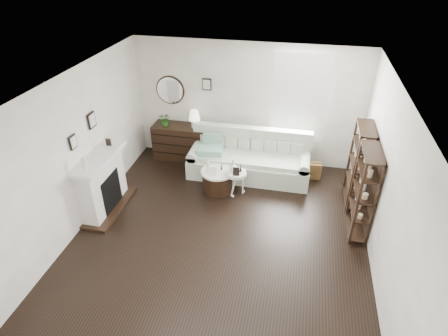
% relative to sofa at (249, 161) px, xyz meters
% --- Properties ---
extents(room, '(5.50, 5.50, 5.50)m').
position_rel_sofa_xyz_m(room, '(0.55, 0.62, 1.27)').
color(room, black).
rests_on(room, ground).
extents(fireplace, '(0.50, 1.40, 1.84)m').
position_rel_sofa_xyz_m(fireplace, '(-2.50, -1.78, 0.21)').
color(fireplace, silver).
rests_on(fireplace, ground).
extents(shelf_unit_far, '(0.30, 0.80, 1.60)m').
position_rel_sofa_xyz_m(shelf_unit_far, '(2.15, -0.53, 0.47)').
color(shelf_unit_far, black).
rests_on(shelf_unit_far, ground).
extents(shelf_unit_near, '(0.30, 0.80, 1.60)m').
position_rel_sofa_xyz_m(shelf_unit_near, '(2.15, -1.43, 0.47)').
color(shelf_unit_near, black).
rests_on(shelf_unit_near, ground).
extents(sofa, '(2.58, 0.89, 1.00)m').
position_rel_sofa_xyz_m(sofa, '(0.00, 0.00, 0.00)').
color(sofa, beige).
rests_on(sofa, ground).
extents(quilt, '(0.59, 0.50, 0.14)m').
position_rel_sofa_xyz_m(quilt, '(-0.84, -0.13, 0.25)').
color(quilt, '#268E72').
rests_on(quilt, sofa).
extents(suitcase, '(0.56, 0.23, 0.36)m').
position_rel_sofa_xyz_m(suitcase, '(1.27, 0.12, -0.15)').
color(suitcase, brown).
rests_on(suitcase, ground).
extents(dresser, '(1.23, 0.53, 0.82)m').
position_rel_sofa_xyz_m(dresser, '(-1.67, 0.39, 0.08)').
color(dresser, black).
rests_on(dresser, ground).
extents(table_lamp, '(0.34, 0.34, 0.40)m').
position_rel_sofa_xyz_m(table_lamp, '(-1.31, 0.39, 0.69)').
color(table_lamp, white).
rests_on(table_lamp, dresser).
extents(potted_plant, '(0.34, 0.32, 0.31)m').
position_rel_sofa_xyz_m(potted_plant, '(-1.98, 0.34, 0.64)').
color(potted_plant, '#225518').
rests_on(potted_plant, dresser).
extents(drum_table, '(0.67, 0.67, 0.47)m').
position_rel_sofa_xyz_m(drum_table, '(-0.53, -0.76, -0.10)').
color(drum_table, black).
rests_on(drum_table, ground).
extents(pedestal_table, '(0.42, 0.42, 0.51)m').
position_rel_sofa_xyz_m(pedestal_table, '(-0.15, -0.78, 0.13)').
color(pedestal_table, white).
rests_on(pedestal_table, ground).
extents(eiffel_drum, '(0.12, 0.12, 0.17)m').
position_rel_sofa_xyz_m(eiffel_drum, '(-0.46, -0.71, 0.22)').
color(eiffel_drum, black).
rests_on(eiffel_drum, drum_table).
extents(bottle_drum, '(0.07, 0.07, 0.32)m').
position_rel_sofa_xyz_m(bottle_drum, '(-0.70, -0.83, 0.29)').
color(bottle_drum, silver).
rests_on(bottle_drum, drum_table).
extents(card_frame_drum, '(0.15, 0.09, 0.19)m').
position_rel_sofa_xyz_m(card_frame_drum, '(-0.58, -0.92, 0.23)').
color(card_frame_drum, white).
rests_on(card_frame_drum, drum_table).
extents(eiffel_ped, '(0.13, 0.13, 0.17)m').
position_rel_sofa_xyz_m(eiffel_ped, '(-0.06, -0.75, 0.26)').
color(eiffel_ped, black).
rests_on(eiffel_ped, pedestal_table).
extents(flask_ped, '(0.15, 0.15, 0.28)m').
position_rel_sofa_xyz_m(flask_ped, '(-0.22, -0.76, 0.31)').
color(flask_ped, silver).
rests_on(flask_ped, pedestal_table).
extents(card_frame_ped, '(0.13, 0.06, 0.17)m').
position_rel_sofa_xyz_m(card_frame_ped, '(-0.13, -0.89, 0.26)').
color(card_frame_ped, black).
rests_on(card_frame_ped, pedestal_table).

